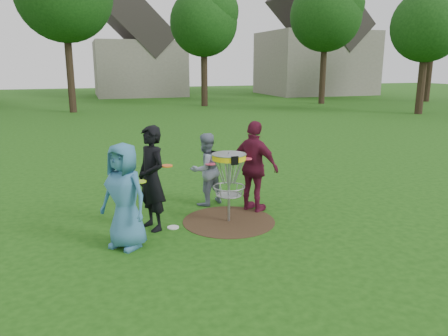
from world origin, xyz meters
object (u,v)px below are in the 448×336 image
object	(u,v)px
player_black	(152,178)
disc_golf_basket	(229,171)
player_blue	(124,196)
player_maroon	(255,167)
player_grey	(206,169)

from	to	relation	value
player_black	disc_golf_basket	distance (m)	1.46
player_blue	player_maroon	xyz separation A→B (m)	(2.72, 1.06, 0.05)
disc_golf_basket	player_maroon	bearing A→B (deg)	32.86
player_black	disc_golf_basket	world-z (taller)	player_black
player_grey	player_maroon	size ratio (longest dim) A/B	0.83
player_blue	player_grey	bearing A→B (deg)	89.74
player_blue	player_grey	distance (m)	2.59
player_blue	player_maroon	bearing A→B (deg)	67.74
player_blue	disc_golf_basket	bearing A→B (deg)	63.07
player_black	disc_golf_basket	bearing A→B (deg)	65.33
player_blue	player_maroon	world-z (taller)	player_maroon
player_grey	disc_golf_basket	distance (m)	1.20
player_black	player_blue	bearing A→B (deg)	-60.36
player_maroon	player_grey	bearing A→B (deg)	15.84
player_grey	player_maroon	bearing A→B (deg)	116.50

